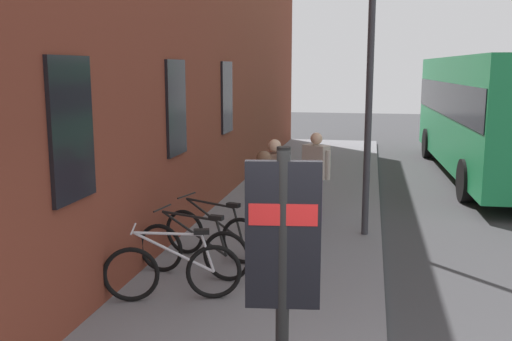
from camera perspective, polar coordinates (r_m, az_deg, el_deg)
ground at (r=10.36m, az=17.85°, el=-7.63°), size 60.00×60.00×0.00m
sidewalk_pavement at (r=12.28m, az=3.92°, el=-4.09°), size 24.00×3.50×0.12m
station_facade at (r=13.34m, az=-4.37°, el=15.39°), size 22.00×0.65×8.61m
bicycle_under_window at (r=7.57m, az=-8.14°, el=-9.76°), size 0.65×1.71×0.97m
bicycle_beside_lamp at (r=8.36m, az=-6.19°, el=-7.79°), size 0.50×1.75×0.97m
bicycle_by_door at (r=9.08m, az=-4.24°, el=-6.30°), size 0.65×1.72×0.97m
transit_info_sign at (r=4.28m, az=2.65°, el=-8.35°), size 0.16×0.56×2.40m
city_bus at (r=17.49m, az=22.05°, el=5.62°), size 10.59×2.94×3.35m
pedestrian_crossing_street at (r=11.20m, az=5.92°, el=0.32°), size 0.46×0.58×1.73m
pedestrian_by_facade at (r=10.18m, az=1.83°, el=-0.65°), size 0.51×0.53×1.72m
pedestrian_near_bus at (r=8.83m, az=0.76°, el=-2.34°), size 0.55×0.48×1.71m
street_lamp at (r=10.23m, az=11.26°, el=12.29°), size 0.28×0.28×5.76m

